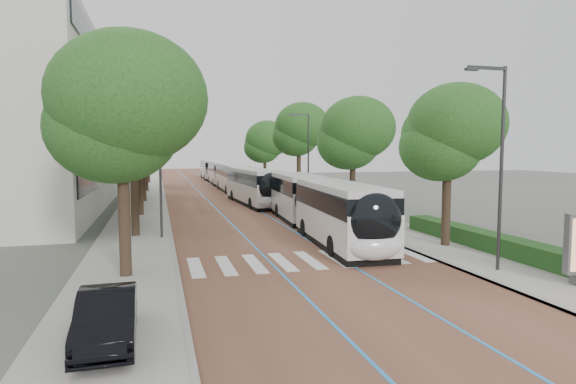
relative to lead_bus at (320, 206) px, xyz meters
name	(u,v)px	position (x,y,z in m)	size (l,w,h in m)	color
ground	(313,266)	(-2.93, -7.48, -1.63)	(160.00, 160.00, 0.00)	#51544C
road	(211,190)	(-2.93, 32.52, -1.62)	(11.00, 140.00, 0.02)	brown
sidewalk_left	(147,191)	(-10.43, 32.52, -1.57)	(4.00, 140.00, 0.12)	gray
sidewalk_right	(270,188)	(4.57, 32.52, -1.57)	(4.00, 140.00, 0.12)	gray
kerb_left	(163,191)	(-8.53, 32.52, -1.57)	(0.20, 140.00, 0.14)	gray
kerb_right	(256,189)	(2.67, 32.52, -1.57)	(0.20, 140.00, 0.14)	gray
zebra_crossing	(310,260)	(-2.73, -6.48, -1.60)	(10.55, 3.60, 0.01)	silver
lane_line_left	(197,190)	(-4.53, 32.52, -1.60)	(0.12, 126.00, 0.01)	#2985CF
lane_line_right	(224,190)	(-1.33, 32.52, -1.60)	(0.12, 126.00, 0.01)	#2985CF
hedge	(496,243)	(6.17, -7.48, -1.11)	(1.20, 14.00, 0.80)	#163A14
streetlight_near	(498,152)	(3.69, -10.48, 3.19)	(1.82, 0.20, 8.00)	#2E2E31
streetlight_far	(306,151)	(3.69, 14.52, 3.19)	(1.82, 0.20, 8.00)	#2E2E31
lamp_post_left	(160,164)	(-9.03, 0.52, 2.49)	(0.14, 0.14, 8.00)	#2E2E31
trees_left	(141,130)	(-10.43, 17.22, 5.00)	(6.35, 60.92, 9.67)	black
trees_right	(308,138)	(4.77, 17.43, 4.37)	(5.83, 47.32, 9.11)	black
lead_bus	(320,206)	(0.00, 0.00, 0.00)	(3.56, 18.51, 3.20)	black
bus_queued_0	(255,187)	(-0.76, 15.65, 0.00)	(3.18, 12.51, 3.20)	silver
bus_queued_1	(233,178)	(-0.63, 29.57, 0.00)	(2.61, 12.41, 3.20)	silver
bus_queued_2	(220,173)	(-0.50, 42.93, 0.00)	(2.76, 12.44, 3.20)	silver
bus_queued_3	(210,169)	(-0.50, 55.26, 0.00)	(2.75, 12.44, 3.20)	silver
parked_car	(107,317)	(-10.47, -14.13, -0.86)	(1.38, 3.96, 1.30)	black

